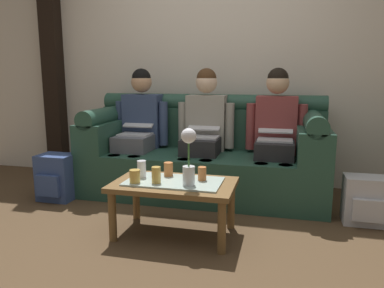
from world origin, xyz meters
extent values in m
plane|color=#4C3823|center=(0.00, 0.00, 0.00)|extent=(14.00, 14.00, 0.00)
cube|color=beige|center=(0.00, 1.70, 1.45)|extent=(6.00, 0.12, 2.90)
cube|color=black|center=(-1.89, 1.58, 1.45)|extent=(0.20, 0.20, 2.90)
cube|color=#234738|center=(0.00, 1.10, 0.21)|extent=(2.29, 0.88, 0.42)
cube|color=#234738|center=(0.00, 1.43, 0.62)|extent=(2.29, 0.22, 0.40)
cylinder|color=#234738|center=(0.00, 1.43, 0.87)|extent=(2.29, 0.18, 0.18)
cube|color=#234738|center=(-1.00, 1.10, 0.56)|extent=(0.28, 0.88, 0.28)
cylinder|color=#234738|center=(-1.00, 1.10, 0.74)|extent=(0.18, 0.88, 0.18)
cube|color=#234738|center=(1.00, 1.10, 0.56)|extent=(0.28, 0.88, 0.28)
cylinder|color=#234738|center=(1.00, 1.10, 0.74)|extent=(0.18, 0.88, 0.18)
cube|color=#595B66|center=(-0.68, 1.04, 0.49)|extent=(0.34, 0.40, 0.15)
cylinder|color=#595B66|center=(-0.78, 0.78, 0.21)|extent=(0.12, 0.12, 0.42)
cylinder|color=#595B66|center=(-0.58, 0.78, 0.21)|extent=(0.12, 0.12, 0.42)
cube|color=navy|center=(-0.68, 1.28, 0.69)|extent=(0.38, 0.22, 0.54)
cylinder|color=navy|center=(-0.91, 1.24, 0.67)|extent=(0.09, 0.09, 0.44)
cylinder|color=navy|center=(-0.44, 1.24, 0.67)|extent=(0.09, 0.09, 0.44)
sphere|color=tan|center=(-0.68, 1.26, 1.08)|extent=(0.21, 0.21, 0.21)
sphere|color=black|center=(-0.68, 1.26, 1.12)|extent=(0.19, 0.19, 0.19)
cube|color=silver|center=(-0.68, 1.06, 0.58)|extent=(0.31, 0.22, 0.02)
cube|color=silver|center=(-0.68, 1.21, 0.68)|extent=(0.31, 0.20, 0.09)
cube|color=black|center=(-0.68, 1.20, 0.68)|extent=(0.27, 0.17, 0.07)
cube|color=#232326|center=(0.00, 1.04, 0.49)|extent=(0.34, 0.40, 0.15)
cylinder|color=#232326|center=(-0.10, 0.78, 0.21)|extent=(0.12, 0.12, 0.42)
cylinder|color=#232326|center=(0.10, 0.78, 0.21)|extent=(0.12, 0.12, 0.42)
cube|color=gray|center=(0.00, 1.28, 0.69)|extent=(0.38, 0.22, 0.54)
cylinder|color=gray|center=(-0.23, 1.24, 0.67)|extent=(0.09, 0.09, 0.44)
cylinder|color=gray|center=(0.23, 1.24, 0.67)|extent=(0.09, 0.09, 0.44)
sphere|color=beige|center=(0.00, 1.26, 1.08)|extent=(0.21, 0.21, 0.21)
sphere|color=#472D19|center=(0.00, 1.26, 1.12)|extent=(0.19, 0.19, 0.19)
cube|color=silver|center=(0.00, 1.06, 0.58)|extent=(0.31, 0.22, 0.02)
cube|color=silver|center=(0.00, 1.21, 0.68)|extent=(0.31, 0.20, 0.10)
cube|color=black|center=(0.00, 1.20, 0.68)|extent=(0.27, 0.17, 0.08)
cube|color=#232326|center=(0.68, 1.04, 0.49)|extent=(0.34, 0.40, 0.15)
cylinder|color=#232326|center=(0.58, 0.78, 0.21)|extent=(0.12, 0.12, 0.42)
cylinder|color=#232326|center=(0.78, 0.78, 0.21)|extent=(0.12, 0.12, 0.42)
cube|color=brown|center=(0.68, 1.28, 0.69)|extent=(0.38, 0.22, 0.54)
cylinder|color=brown|center=(0.44, 1.24, 0.67)|extent=(0.09, 0.09, 0.44)
cylinder|color=brown|center=(0.91, 1.24, 0.67)|extent=(0.09, 0.09, 0.44)
sphere|color=tan|center=(0.68, 1.26, 1.08)|extent=(0.21, 0.21, 0.21)
sphere|color=black|center=(0.68, 1.26, 1.12)|extent=(0.19, 0.19, 0.19)
cube|color=silver|center=(0.68, 1.06, 0.58)|extent=(0.31, 0.22, 0.02)
cube|color=silver|center=(0.68, 1.22, 0.68)|extent=(0.31, 0.20, 0.11)
cube|color=black|center=(0.68, 1.21, 0.68)|extent=(0.27, 0.17, 0.09)
cube|color=brown|center=(0.00, 0.15, 0.38)|extent=(0.87, 0.53, 0.04)
cube|color=#9EB2A8|center=(0.00, 0.15, 0.40)|extent=(0.68, 0.37, 0.01)
cylinder|color=brown|center=(-0.39, -0.06, 0.18)|extent=(0.06, 0.06, 0.36)
cylinder|color=brown|center=(0.39, -0.06, 0.18)|extent=(0.06, 0.06, 0.36)
cylinder|color=brown|center=(-0.39, 0.36, 0.18)|extent=(0.06, 0.06, 0.36)
cylinder|color=brown|center=(0.39, 0.36, 0.18)|extent=(0.06, 0.06, 0.36)
cylinder|color=silver|center=(0.13, 0.07, 0.47)|extent=(0.08, 0.08, 0.13)
cylinder|color=#3D7538|center=(0.13, 0.07, 0.63)|extent=(0.01, 0.01, 0.17)
sphere|color=silver|center=(0.13, 0.07, 0.75)|extent=(0.10, 0.10, 0.10)
cylinder|color=gold|center=(-0.10, 0.06, 0.46)|extent=(0.06, 0.06, 0.12)
cylinder|color=#B26633|center=(-0.08, 0.27, 0.46)|extent=(0.07, 0.07, 0.10)
cylinder|color=silver|center=(-0.26, 0.18, 0.47)|extent=(0.06, 0.06, 0.13)
cylinder|color=#B26633|center=(0.19, 0.21, 0.46)|extent=(0.06, 0.06, 0.10)
cylinder|color=gold|center=(-0.25, 0.04, 0.45)|extent=(0.07, 0.07, 0.09)
cube|color=#B7B7BC|center=(1.39, 0.71, 0.19)|extent=(0.32, 0.22, 0.38)
cube|color=#B7B7BC|center=(1.39, 0.58, 0.15)|extent=(0.22, 0.05, 0.17)
cube|color=#33477A|center=(-1.29, 0.64, 0.21)|extent=(0.32, 0.25, 0.43)
cube|color=#33477A|center=(-1.29, 0.49, 0.17)|extent=(0.22, 0.05, 0.19)
camera|label=1|loc=(0.74, -2.27, 1.14)|focal=34.29mm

